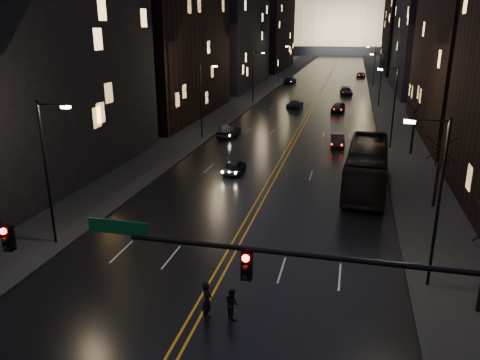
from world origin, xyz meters
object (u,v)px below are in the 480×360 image
Objects in this scene: receding_car_a at (337,141)px; pedestrian_b at (232,303)px; bus at (367,166)px; oncoming_car_a at (234,166)px; pedestrian_a at (207,301)px; oncoming_car_b at (229,131)px; traffic_signal at (321,288)px.

receding_car_a is 2.78× the size of pedestrian_b.
bus reaches higher than oncoming_car_a.
oncoming_car_b is at bearing 8.29° from pedestrian_a.
bus is at bearing -24.17° from pedestrian_a.
bus is 21.91m from pedestrian_b.
oncoming_car_a is at bearing 111.78° from oncoming_car_b.
receding_car_a is 34.99m from pedestrian_b.
pedestrian_b is (9.75, -36.68, -0.01)m from oncoming_car_b.
oncoming_car_b is 13.39m from receding_car_a.
traffic_signal is 3.69× the size of oncoming_car_b.
receding_car_a is at bearing -125.92° from oncoming_car_a.
pedestrian_a is at bearing -105.98° from bus.
oncoming_car_b is (-4.32, 14.48, 0.10)m from oncoming_car_a.
receding_car_a is (13.26, -1.87, -0.08)m from oncoming_car_b.
traffic_signal is 7.84m from pedestrian_b.
bus is at bearing 140.84° from oncoming_car_b.
oncoming_car_b is at bearing 108.50° from traffic_signal.
oncoming_car_a is at bearing -129.63° from receding_car_a.
pedestrian_a is at bearing -101.74° from receding_car_a.
traffic_signal is 4.36× the size of oncoming_car_a.
receding_car_a reaches higher than oncoming_car_a.
oncoming_car_a is at bearing 177.18° from bus.
pedestrian_a reaches higher than oncoming_car_b.
receding_car_a is at bearing 90.99° from traffic_signal.
oncoming_car_b is 2.40× the size of pedestrian_a.
bus is 8.82× the size of pedestrian_b.
bus is at bearing -82.58° from receding_car_a.
oncoming_car_a is 2.03× the size of pedestrian_a.
traffic_signal is 29.20m from oncoming_car_a.
oncoming_car_a is at bearing 6.01° from pedestrian_a.
receding_car_a is at bearing -46.08° from pedestrian_b.
pedestrian_b reaches higher than receding_car_a.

